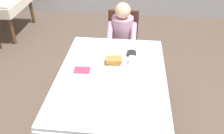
% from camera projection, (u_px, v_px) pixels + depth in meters
% --- Properties ---
extents(ground_plane, '(14.00, 14.00, 0.00)m').
position_uv_depth(ground_plane, '(112.00, 123.00, 2.77)').
color(ground_plane, brown).
extents(dining_table_main, '(1.12, 1.52, 0.74)m').
position_uv_depth(dining_table_main, '(112.00, 81.00, 2.39)').
color(dining_table_main, silver).
rests_on(dining_table_main, ground).
extents(chair_diner, '(0.44, 0.45, 0.93)m').
position_uv_depth(chair_diner, '(122.00, 38.00, 3.40)').
color(chair_diner, '#4C2D23').
rests_on(chair_diner, ground).
extents(diner_person, '(0.40, 0.43, 1.12)m').
position_uv_depth(diner_person, '(122.00, 35.00, 3.19)').
color(diner_person, '#B2849E').
rests_on(diner_person, ground).
extents(plate_breakfast, '(0.28, 0.28, 0.02)m').
position_uv_depth(plate_breakfast, '(113.00, 63.00, 2.48)').
color(plate_breakfast, white).
rests_on(plate_breakfast, dining_table_main).
extents(breakfast_stack, '(0.19, 0.14, 0.06)m').
position_uv_depth(breakfast_stack, '(113.00, 60.00, 2.46)').
color(breakfast_stack, '#A36B33').
rests_on(breakfast_stack, plate_breakfast).
extents(cup_coffee, '(0.11, 0.08, 0.08)m').
position_uv_depth(cup_coffee, '(132.00, 60.00, 2.47)').
color(cup_coffee, white).
rests_on(cup_coffee, dining_table_main).
extents(bowl_butter, '(0.11, 0.11, 0.04)m').
position_uv_depth(bowl_butter, '(131.00, 54.00, 2.62)').
color(bowl_butter, black).
rests_on(bowl_butter, dining_table_main).
extents(syrup_pitcher, '(0.08, 0.08, 0.07)m').
position_uv_depth(syrup_pitcher, '(89.00, 55.00, 2.56)').
color(syrup_pitcher, silver).
rests_on(syrup_pitcher, dining_table_main).
extents(fork_left_of_plate, '(0.02, 0.18, 0.00)m').
position_uv_depth(fork_left_of_plate, '(96.00, 64.00, 2.48)').
color(fork_left_of_plate, silver).
rests_on(fork_left_of_plate, dining_table_main).
extents(knife_right_of_plate, '(0.04, 0.20, 0.00)m').
position_uv_depth(knife_right_of_plate, '(131.00, 66.00, 2.45)').
color(knife_right_of_plate, silver).
rests_on(knife_right_of_plate, dining_table_main).
extents(spoon_near_edge, '(0.15, 0.04, 0.00)m').
position_uv_depth(spoon_near_edge, '(109.00, 82.00, 2.23)').
color(spoon_near_edge, silver).
rests_on(spoon_near_edge, dining_table_main).
extents(napkin_folded, '(0.18, 0.13, 0.01)m').
position_uv_depth(napkin_folded, '(82.00, 70.00, 2.39)').
color(napkin_folded, '#8C2D4C').
rests_on(napkin_folded, dining_table_main).
extents(background_table_far, '(0.92, 1.12, 0.74)m').
position_uv_depth(background_table_far, '(0.00, 2.00, 4.39)').
color(background_table_far, silver).
rests_on(background_table_far, ground).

